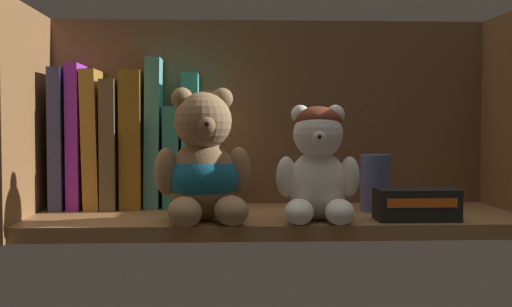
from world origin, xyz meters
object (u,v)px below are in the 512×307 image
book_7 (191,140)px  small_product_box (417,205)px  book_6 (172,156)px  book_2 (96,139)px  book_5 (154,133)px  book_8 (208,149)px  teddy_bear_smaller (318,166)px  pillar_candle (375,183)px  book_3 (114,144)px  book_1 (80,136)px  teddy_bear_larger (203,169)px  book_0 (65,138)px  book_4 (134,139)px

book_7 → small_product_box: size_ratio=1.89×
book_6 → book_2: bearing=180.0°
book_5 → book_8: size_ratio=1.29×
teddy_bear_smaller → pillar_candle: size_ratio=1.85×
book_2 → book_3: book_2 is taller
book_8 → teddy_bear_smaller: 23.10cm
book_1 → teddy_bear_larger: (19.49, -17.40, -3.93)cm
book_1 → book_5: book_5 is taller
book_3 → book_6: (9.05, 0.00, -1.97)cm
book_0 → book_6: bearing=0.0°
teddy_bear_larger → book_6: bearing=106.8°
book_1 → book_8: 19.87cm
teddy_bear_smaller → book_0: bearing=154.7°
book_3 → pillar_candle: bearing=-11.5°
book_5 → book_6: book_5 is taller
book_1 → small_product_box: bearing=-20.3°
book_2 → book_6: book_2 is taller
book_3 → book_5: (6.28, 0.00, 1.72)cm
book_4 → teddy_bear_smaller: book_4 is taller
book_0 → teddy_bear_larger: 28.17cm
book_2 → book_5: size_ratio=0.91×
book_0 → teddy_bear_larger: book_0 is taller
teddy_bear_larger → teddy_bear_smaller: bearing=-0.5°
teddy_bear_larger → small_product_box: teddy_bear_larger is taller
book_0 → book_5: 13.85cm
book_0 → book_8: bearing=0.0°
book_0 → book_5: (13.82, 0.00, 0.86)cm
book_4 → book_2: bearing=180.0°
book_0 → book_6: size_ratio=1.37×
book_3 → pillar_candle: book_3 is taller
book_5 → teddy_bear_smaller: 29.43cm
book_3 → small_product_box: (42.81, -17.80, -7.60)cm
small_product_box → book_2: bearing=158.6°
book_1 → book_6: size_ratio=1.41×
pillar_candle → small_product_box: size_ratio=0.77×
book_7 → pillar_candle: 29.23cm
book_1 → pillar_candle: size_ratio=2.61×
book_2 → pillar_candle: size_ratio=2.51×
book_7 → book_8: (2.62, 0.00, -1.37)cm
book_0 → teddy_bear_smaller: book_0 is taller
book_4 → book_5: (3.13, 0.00, 1.02)cm
book_5 → teddy_bear_larger: 19.68cm
book_0 → teddy_bear_larger: (21.86, -17.40, -3.61)cm
book_3 → teddy_bear_smaller: book_3 is taller
book_4 → small_product_box: size_ratio=1.91×
teddy_bear_larger → book_5: bearing=114.8°
book_3 → book_7: (11.97, 0.00, 0.55)cm
book_6 → teddy_bear_smaller: bearing=-40.5°
pillar_candle → teddy_bear_smaller: bearing=-136.1°
book_2 → teddy_bear_smaller: size_ratio=1.35×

